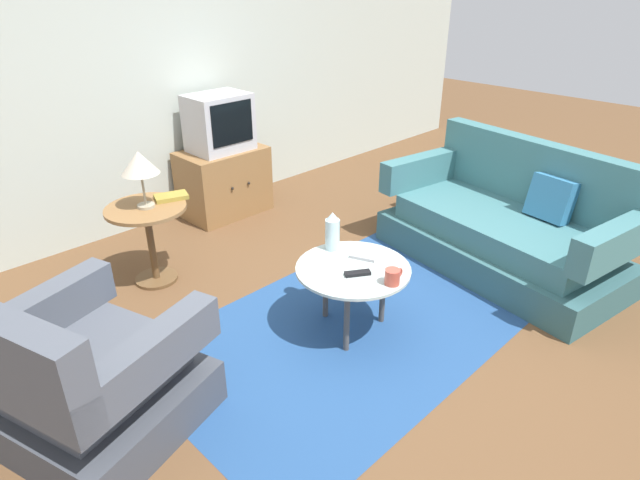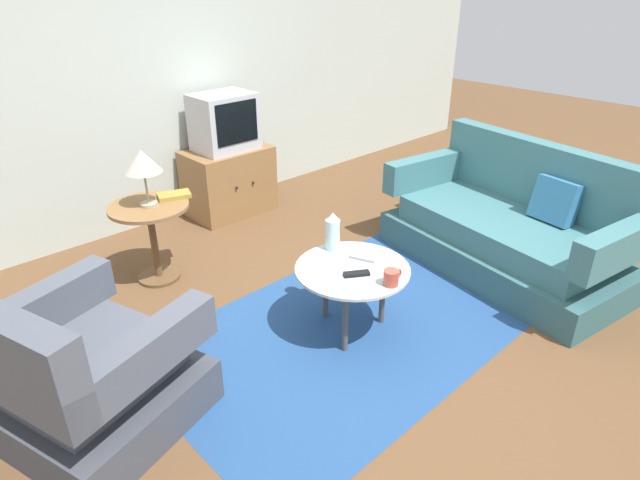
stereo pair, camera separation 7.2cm
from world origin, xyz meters
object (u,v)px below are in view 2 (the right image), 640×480
(armchair, at_px, (85,378))
(coffee_table, at_px, (352,274))
(table_lamp, at_px, (142,162))
(mug, at_px, (391,278))
(book, at_px, (174,195))
(couch, at_px, (510,230))
(side_table, at_px, (151,226))
(tv_remote_dark, at_px, (357,274))
(television, at_px, (224,122))
(vase, at_px, (333,232))
(tv_remote_silver, at_px, (363,258))
(tv_stand, at_px, (229,181))

(armchair, bearing_deg, coffee_table, 60.82)
(table_lamp, relative_size, mug, 2.92)
(coffee_table, bearing_deg, book, 104.40)
(couch, height_order, mug, couch)
(coffee_table, distance_m, mug, 0.30)
(book, bearing_deg, couch, -23.36)
(side_table, bearing_deg, table_lamp, -69.43)
(table_lamp, xyz_separation_m, tv_remote_dark, (0.52, -1.48, -0.44))
(book, bearing_deg, armchair, -117.07)
(television, relative_size, vase, 2.05)
(table_lamp, height_order, tv_remote_silver, table_lamp)
(book, bearing_deg, television, 54.97)
(armchair, relative_size, side_table, 1.83)
(tv_stand, distance_m, tv_remote_dark, 2.21)
(vase, bearing_deg, table_lamp, 119.54)
(tv_remote_silver, bearing_deg, book, -2.94)
(television, relative_size, tv_remote_silver, 3.11)
(tv_stand, height_order, table_lamp, table_lamp)
(armchair, distance_m, tv_remote_silver, 1.65)
(coffee_table, xyz_separation_m, vase, (0.08, 0.25, 0.17))
(couch, bearing_deg, coffee_table, 89.49)
(side_table, height_order, tv_remote_dark, side_table)
(table_lamp, height_order, book, table_lamp)
(tv_stand, relative_size, vase, 2.98)
(coffee_table, bearing_deg, tv_stand, 75.60)
(side_table, xyz_separation_m, book, (0.21, 0.00, 0.17))
(mug, bearing_deg, tv_stand, 77.70)
(table_lamp, relative_size, tv_remote_silver, 2.38)
(couch, xyz_separation_m, television, (-0.92, 2.31, 0.55))
(couch, height_order, tv_remote_dark, couch)
(couch, bearing_deg, side_table, 59.99)
(side_table, bearing_deg, television, 30.43)
(armchair, xyz_separation_m, television, (2.03, 1.73, 0.55))
(mug, bearing_deg, tv_remote_silver, 72.16)
(vase, bearing_deg, couch, -20.44)
(side_table, bearing_deg, mug, -70.84)
(side_table, relative_size, vase, 2.31)
(armchair, xyz_separation_m, table_lamp, (0.93, 1.07, 0.59))
(table_lamp, bearing_deg, coffee_table, -68.00)
(mug, relative_size, tv_remote_dark, 0.87)
(armchair, relative_size, vase, 4.22)
(coffee_table, distance_m, television, 2.17)
(coffee_table, relative_size, book, 2.69)
(tv_remote_dark, bearing_deg, couch, 25.57)
(coffee_table, relative_size, vase, 2.74)
(tv_stand, xyz_separation_m, mug, (-0.51, -2.34, 0.19))
(tv_remote_dark, bearing_deg, table_lamp, 141.64)
(vase, bearing_deg, tv_stand, 76.15)
(vase, relative_size, book, 0.98)
(television, bearing_deg, mug, -102.31)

